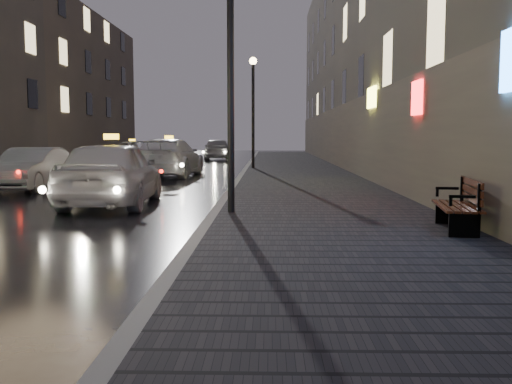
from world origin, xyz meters
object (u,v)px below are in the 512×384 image
at_px(taxi_mid, 169,158).
at_px(lamp_near, 231,47).
at_px(car_far, 217,149).
at_px(lamp_far, 253,98).
at_px(bench, 461,204).
at_px(taxi_far, 132,153).
at_px(taxi_near, 112,173).
at_px(car_left_mid, 32,169).

bearing_deg(taxi_mid, lamp_near, 108.84).
bearing_deg(car_far, lamp_far, 99.86).
distance_m(lamp_far, taxi_mid, 5.75).
distance_m(taxi_mid, car_far, 16.03).
bearing_deg(bench, taxi_mid, 125.28).
bearing_deg(taxi_far, taxi_near, -74.79).
bearing_deg(bench, lamp_far, 110.45).
bearing_deg(taxi_mid, car_far, -88.79).
bearing_deg(lamp_near, taxi_near, 144.08).
distance_m(lamp_far, car_left_mid, 12.19).
height_order(lamp_far, car_left_mid, lamp_far).
bearing_deg(car_left_mid, bench, -37.83).
height_order(car_left_mid, car_far, car_far).
bearing_deg(lamp_far, car_far, 103.07).
bearing_deg(taxi_near, taxi_mid, -90.58).
height_order(lamp_near, car_far, lamp_near).
bearing_deg(bench, taxi_near, 156.27).
distance_m(lamp_far, taxi_far, 9.41).
height_order(bench, car_left_mid, car_left_mid).
bearing_deg(lamp_near, car_far, 95.76).
distance_m(lamp_near, taxi_mid, 13.00).
height_order(lamp_far, car_far, lamp_far).
bearing_deg(taxi_far, bench, -61.59).
distance_m(taxi_near, car_far, 26.05).
xyz_separation_m(car_left_mid, taxi_far, (-0.45, 15.17, 0.02)).
relative_size(lamp_far, taxi_far, 1.07).
xyz_separation_m(bench, car_far, (-6.81, 30.42, 0.18)).
bearing_deg(taxi_mid, taxi_far, -64.42).
bearing_deg(lamp_far, taxi_near, -102.52).
relative_size(bench, taxi_far, 0.35).
bearing_deg(car_far, taxi_mid, 84.75).
distance_m(bench, taxi_near, 8.27).
xyz_separation_m(lamp_far, bench, (3.96, -18.15, -2.91)).
relative_size(lamp_far, car_far, 1.18).
bearing_deg(taxi_far, taxi_mid, -64.57).
bearing_deg(lamp_near, taxi_far, 108.54).
xyz_separation_m(lamp_near, car_left_mid, (-6.73, 6.23, -2.82)).
bearing_deg(bench, car_left_mid, 150.05).
height_order(car_left_mid, taxi_far, taxi_far).
relative_size(lamp_far, taxi_near, 1.11).
bearing_deg(lamp_far, car_left_mid, -124.57).
relative_size(lamp_near, taxi_near, 1.11).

